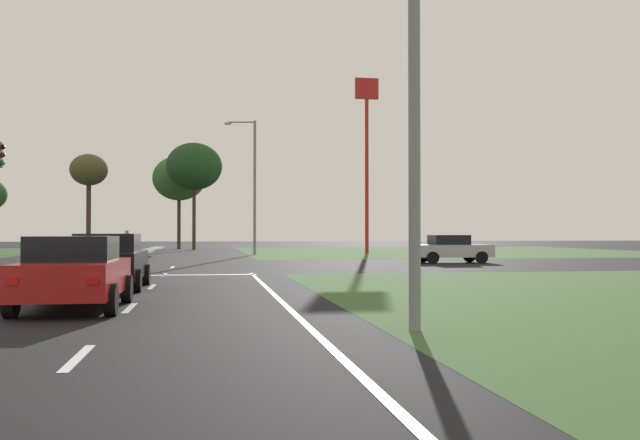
% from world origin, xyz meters
% --- Properties ---
extents(ground_plane, '(200.00, 200.00, 0.00)m').
position_xyz_m(ground_plane, '(0.00, 30.00, 0.00)').
color(ground_plane, black).
extents(grass_verge_far_right, '(35.00, 35.00, 0.01)m').
position_xyz_m(grass_verge_far_right, '(25.50, 54.50, 0.00)').
color(grass_verge_far_right, '#385B2D').
rests_on(grass_verge_far_right, ground).
extents(median_island_far, '(1.20, 36.00, 0.14)m').
position_xyz_m(median_island_far, '(0.00, 55.00, 0.07)').
color(median_island_far, gray).
rests_on(median_island_far, ground).
extents(lane_dash_near, '(0.14, 2.00, 0.01)m').
position_xyz_m(lane_dash_near, '(3.50, 5.27, 0.01)').
color(lane_dash_near, silver).
rests_on(lane_dash_near, ground).
extents(lane_dash_second, '(0.14, 2.00, 0.01)m').
position_xyz_m(lane_dash_second, '(3.50, 11.27, 0.01)').
color(lane_dash_second, silver).
rests_on(lane_dash_second, ground).
extents(lane_dash_third, '(0.14, 2.00, 0.01)m').
position_xyz_m(lane_dash_third, '(3.50, 17.27, 0.01)').
color(lane_dash_third, silver).
rests_on(lane_dash_third, ground).
extents(lane_dash_fourth, '(0.14, 2.00, 0.01)m').
position_xyz_m(lane_dash_fourth, '(3.50, 23.27, 0.01)').
color(lane_dash_fourth, silver).
rests_on(lane_dash_fourth, ground).
extents(lane_dash_fifth, '(0.14, 2.00, 0.01)m').
position_xyz_m(lane_dash_fifth, '(3.50, 29.27, 0.01)').
color(lane_dash_fifth, silver).
rests_on(lane_dash_fifth, ground).
extents(edge_line_right, '(0.14, 24.00, 0.01)m').
position_xyz_m(edge_line_right, '(6.85, 12.00, 0.01)').
color(edge_line_right, silver).
rests_on(edge_line_right, ground).
extents(stop_bar_near, '(6.40, 0.50, 0.01)m').
position_xyz_m(stop_bar_near, '(3.80, 23.00, 0.01)').
color(stop_bar_near, silver).
rests_on(stop_bar_near, ground).
extents(crosswalk_bar_fifth, '(0.70, 2.80, 0.01)m').
position_xyz_m(crosswalk_bar_fifth, '(-1.80, 24.80, 0.01)').
color(crosswalk_bar_fifth, silver).
rests_on(crosswalk_bar_fifth, ground).
extents(car_black_near, '(2.08, 4.37, 1.59)m').
position_xyz_m(car_black_near, '(2.33, 16.70, 0.81)').
color(car_black_near, black).
rests_on(car_black_near, ground).
extents(car_grey_second, '(2.00, 4.35, 1.48)m').
position_xyz_m(car_grey_second, '(-2.29, 60.17, 0.76)').
color(car_grey_second, slate).
rests_on(car_grey_second, ground).
extents(car_silver_third, '(4.22, 1.97, 1.50)m').
position_xyz_m(car_silver_third, '(17.98, 31.68, 0.77)').
color(car_silver_third, '#B7B7BC').
rests_on(car_silver_third, ground).
extents(car_red_fourth, '(2.06, 4.20, 1.54)m').
position_xyz_m(car_red_fourth, '(2.38, 11.17, 0.79)').
color(car_red_fourth, '#A31919').
rests_on(car_red_fourth, ground).
extents(car_blue_fifth, '(2.02, 4.15, 1.52)m').
position_xyz_m(car_blue_fifth, '(-2.31, 49.12, 0.78)').
color(car_blue_fifth, navy).
rests_on(car_blue_fifth, ground).
extents(street_lamp_near, '(1.40, 1.66, 8.35)m').
position_xyz_m(street_lamp_near, '(8.42, 7.16, 4.68)').
color(street_lamp_near, gray).
rests_on(street_lamp_near, ground).
extents(street_lamp_third, '(2.35, 0.60, 9.88)m').
position_xyz_m(street_lamp_third, '(8.34, 47.35, 5.49)').
color(street_lamp_third, gray).
rests_on(street_lamp_third, ground).
extents(pedestrian_at_median, '(0.34, 0.34, 1.66)m').
position_xyz_m(pedestrian_at_median, '(-0.14, 43.35, 1.14)').
color(pedestrian_at_median, '#4C4C4C').
rests_on(pedestrian_at_median, median_island_far).
extents(fastfood_pole_sign, '(1.80, 0.40, 13.52)m').
position_xyz_m(fastfood_pole_sign, '(17.17, 48.24, 9.70)').
color(fastfood_pole_sign, red).
rests_on(fastfood_pole_sign, ground).
extents(treeline_third, '(3.46, 3.46, 8.97)m').
position_xyz_m(treeline_third, '(-5.85, 63.47, 7.36)').
color(treeline_third, '#423323').
rests_on(treeline_third, ground).
extents(treeline_fourth, '(5.21, 5.21, 9.26)m').
position_xyz_m(treeline_fourth, '(2.28, 66.50, 7.02)').
color(treeline_fourth, '#423323').
rests_on(treeline_fourth, ground).
extents(treeline_fifth, '(5.20, 5.20, 10.05)m').
position_xyz_m(treeline_fifth, '(3.84, 62.19, 7.81)').
color(treeline_fifth, '#423323').
rests_on(treeline_fifth, ground).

